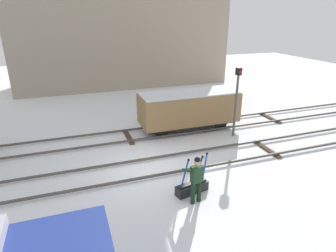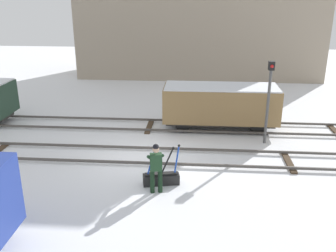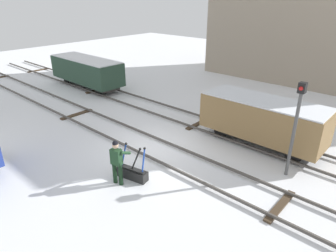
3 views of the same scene
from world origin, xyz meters
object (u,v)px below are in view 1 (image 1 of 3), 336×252
object	(u,v)px
switch_lever_frame	(192,187)
freight_car_far_end	(189,108)
rail_worker	(196,177)
signal_post	(237,95)

from	to	relation	value
switch_lever_frame	freight_car_far_end	world-z (taller)	freight_car_far_end
rail_worker	signal_post	distance (m)	6.37
signal_post	freight_car_far_end	xyz separation A→B (m)	(-1.88, 1.60, -0.97)
rail_worker	switch_lever_frame	bearing A→B (deg)	65.33
rail_worker	freight_car_far_end	world-z (taller)	freight_car_far_end
signal_post	freight_car_far_end	distance (m)	2.65
switch_lever_frame	freight_car_far_end	bearing A→B (deg)	56.21
rail_worker	freight_car_far_end	xyz separation A→B (m)	(2.37, 6.17, 0.27)
switch_lever_frame	signal_post	xyz separation A→B (m)	(4.13, 4.03, 1.96)
switch_lever_frame	rail_worker	xyz separation A→B (m)	(-0.12, -0.54, 0.72)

